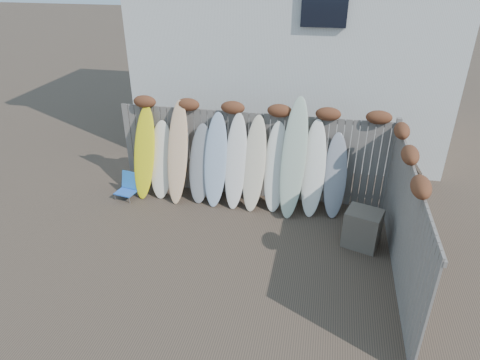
% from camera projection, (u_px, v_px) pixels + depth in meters
% --- Properties ---
extents(ground, '(80.00, 80.00, 0.00)m').
position_uv_depth(ground, '(227.00, 257.00, 7.96)').
color(ground, '#493A2D').
extents(back_fence, '(6.05, 0.28, 2.24)m').
position_uv_depth(back_fence, '(254.00, 148.00, 9.46)').
color(back_fence, slate).
rests_on(back_fence, ground).
extents(right_fence, '(0.28, 4.40, 2.24)m').
position_uv_depth(right_fence, '(404.00, 216.00, 7.10)').
color(right_fence, slate).
rests_on(right_fence, ground).
extents(house, '(8.50, 5.50, 6.33)m').
position_uv_depth(house, '(296.00, 26.00, 11.98)').
color(house, silver).
rests_on(house, ground).
extents(beach_chair, '(0.50, 0.53, 0.57)m').
position_uv_depth(beach_chair, '(128.00, 186.00, 9.83)').
color(beach_chair, blue).
rests_on(beach_chair, ground).
extents(wooden_crate, '(0.77, 0.70, 0.75)m').
position_uv_depth(wooden_crate, '(362.00, 228.00, 8.13)').
color(wooden_crate, '#655D4C').
rests_on(wooden_crate, ground).
extents(lattice_panel, '(0.17, 1.24, 1.86)m').
position_uv_depth(lattice_panel, '(402.00, 203.00, 7.88)').
color(lattice_panel, '#443029').
rests_on(lattice_panel, ground).
extents(surfboard_0, '(0.57, 0.77, 2.06)m').
position_uv_depth(surfboard_0, '(144.00, 153.00, 9.62)').
color(surfboard_0, yellow).
rests_on(surfboard_0, ground).
extents(surfboard_1, '(0.57, 0.64, 1.73)m').
position_uv_depth(surfboard_1, '(161.00, 160.00, 9.67)').
color(surfboard_1, '#F5E5C9').
rests_on(surfboard_1, ground).
extents(surfboard_2, '(0.48, 0.79, 2.22)m').
position_uv_depth(surfboard_2, '(178.00, 153.00, 9.41)').
color(surfboard_2, '#F3CD75').
rests_on(surfboard_2, ground).
extents(surfboard_3, '(0.55, 0.65, 1.74)m').
position_uv_depth(surfboard_3, '(200.00, 164.00, 9.48)').
color(surfboard_3, gray).
rests_on(surfboard_3, ground).
extents(surfboard_4, '(0.52, 0.72, 2.02)m').
position_uv_depth(surfboard_4, '(216.00, 160.00, 9.32)').
color(surfboard_4, '#9DB1CA').
rests_on(surfboard_4, ground).
extents(surfboard_5, '(0.49, 0.73, 2.03)m').
position_uv_depth(surfboard_5, '(236.00, 162.00, 9.23)').
color(surfboard_5, white).
rests_on(surfboard_5, ground).
extents(surfboard_6, '(0.55, 0.76, 2.02)m').
position_uv_depth(surfboard_6, '(254.00, 164.00, 9.14)').
color(surfboard_6, beige).
rests_on(surfboard_6, ground).
extents(surfboard_7, '(0.50, 0.68, 1.90)m').
position_uv_depth(surfboard_7, '(276.00, 167.00, 9.14)').
color(surfboard_7, white).
rests_on(surfboard_7, ground).
extents(surfboard_8, '(0.61, 0.91, 2.47)m').
position_uv_depth(surfboard_8, '(294.00, 159.00, 8.85)').
color(surfboard_8, beige).
rests_on(surfboard_8, ground).
extents(surfboard_9, '(0.50, 0.72, 2.01)m').
position_uv_depth(surfboard_9, '(313.00, 169.00, 8.95)').
color(surfboard_9, white).
rests_on(surfboard_9, ground).
extents(surfboard_10, '(0.51, 0.66, 1.76)m').
position_uv_depth(surfboard_10, '(335.00, 176.00, 8.94)').
color(surfboard_10, gray).
rests_on(surfboard_10, ground).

